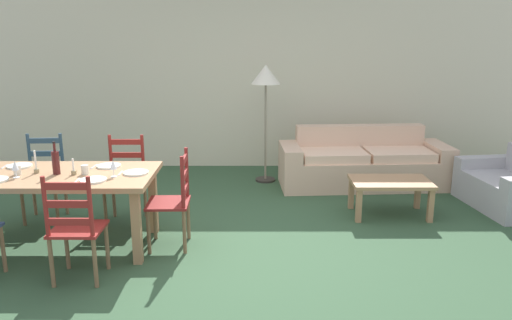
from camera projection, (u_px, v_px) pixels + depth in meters
The scene contains 25 objects.
ground_plane at pixel (220, 251), 4.92m from camera, with size 9.60×9.60×0.02m, color #314F33.
wall_far at pixel (233, 80), 7.79m from camera, with size 9.60×0.16×2.70m, color beige.
dining_table at pixel (56, 182), 4.86m from camera, with size 1.90×0.96×0.75m.
dining_chair_near_right at pixel (76, 228), 4.21m from camera, with size 0.42×0.40×0.96m.
dining_chair_far_left at pixel (44, 178), 5.67m from camera, with size 0.45×0.43×0.96m.
dining_chair_far_right at pixel (126, 180), 5.60m from camera, with size 0.42×0.40×0.96m.
dining_chair_head_east at pixel (174, 200), 4.91m from camera, with size 0.41×0.43×0.96m.
dinner_plate_near_right at pixel (93, 180), 4.59m from camera, with size 0.24×0.24×0.02m, color white.
fork_near_right at pixel (77, 181), 4.59m from camera, with size 0.02×0.17×0.01m, color silver.
dinner_plate_far_left at pixel (20, 166), 5.08m from camera, with size 0.24×0.24×0.02m, color white.
fork_far_left at pixel (5, 166), 5.08m from camera, with size 0.02×0.17×0.01m, color silver.
dinner_plate_far_right at pixel (109, 166), 5.08m from camera, with size 0.24×0.24×0.02m, color white.
fork_far_right at pixel (94, 166), 5.08m from camera, with size 0.02×0.17×0.01m, color silver.
dinner_plate_head_east at pixel (136, 173), 4.83m from camera, with size 0.24×0.24×0.02m, color white.
fork_head_east at pixel (120, 173), 4.84m from camera, with size 0.02×0.17×0.01m, color silver.
wine_bottle at pixel (56, 162), 4.79m from camera, with size 0.07×0.07×0.32m.
wine_glass_near_left at pixel (15, 166), 4.67m from camera, with size 0.06×0.06×0.16m.
wine_glass_near_right at pixel (113, 165), 4.69m from camera, with size 0.06×0.06×0.16m.
coffee_cup_primary at pixel (85, 170), 4.80m from camera, with size 0.07×0.07×0.09m, color silver.
coffee_cup_secondary at pixel (17, 170), 4.79m from camera, with size 0.07×0.07×0.09m, color silver.
candle_tall at pixel (36, 167), 4.84m from camera, with size 0.05×0.05×0.22m.
candle_short at pixel (74, 170), 4.79m from camera, with size 0.05×0.05×0.16m.
couch at pixel (363, 164), 6.99m from camera, with size 2.32×0.93×0.80m.
coffee_table at pixel (390, 186), 5.79m from camera, with size 0.90×0.56×0.42m.
standing_lamp at pixel (266, 82), 6.89m from camera, with size 0.40×0.40×1.64m.
Camera 1 is at (0.36, -4.55, 2.06)m, focal length 35.44 mm.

